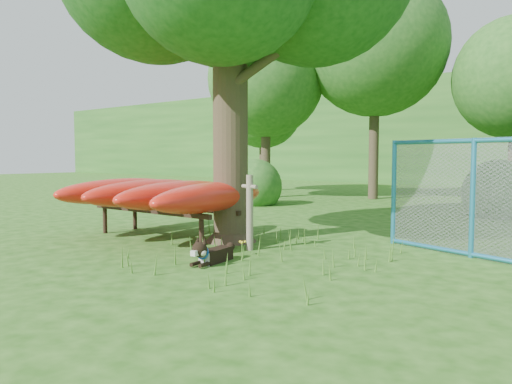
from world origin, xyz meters
The scene contains 11 objects.
ground centered at (0.00, 0.00, 0.00)m, with size 80.00×80.00×0.00m, color #1C4D0F.
wooden_post centered at (-0.04, 1.33, 0.67)m, with size 0.35×0.13×1.27m.
kayak_rack centered at (-2.14, 1.25, 0.86)m, with size 3.74×3.31×1.12m.
husky_dog centered at (0.21, 0.14, 0.15)m, with size 0.34×0.96×0.43m.
fence_section centered at (3.04, 3.03, 0.93)m, with size 3.07×1.00×3.10m.
wildflower_clump centered at (0.19, 0.87, 0.20)m, with size 0.12×0.10×0.25m.
bg_tree_a centered at (-6.50, 10.00, 4.48)m, with size 4.40×4.40×6.70m.
bg_tree_b centered at (-3.00, 12.00, 5.61)m, with size 5.20×5.20×8.22m.
bg_tree_f centered at (-9.00, 13.00, 3.73)m, with size 3.60×3.60×5.55m.
shrub_left centered at (-5.00, 7.50, 0.00)m, with size 1.80×1.80×1.80m, color #245A1D.
shrub_mid centered at (2.00, 9.00, 0.00)m, with size 1.80×1.80×1.80m, color #245A1D.
Camera 1 is at (5.30, -5.05, 1.58)m, focal length 35.00 mm.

